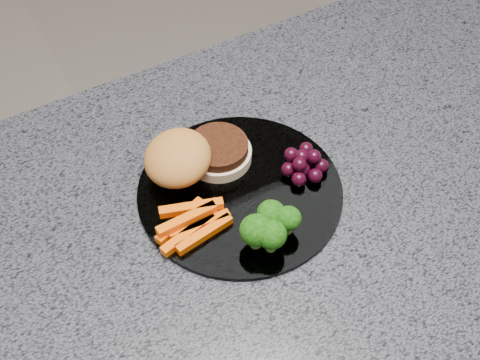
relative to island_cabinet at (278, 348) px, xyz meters
name	(u,v)px	position (x,y,z in m)	size (l,w,h in m)	color
island_cabinet	(278,348)	(0.00, 0.00, 0.00)	(1.20, 0.60, 0.86)	#57311E
countertop	(294,196)	(0.00, 0.00, 0.45)	(1.20, 0.60, 0.04)	#50525B
plate	(240,192)	(-0.07, 0.03, 0.47)	(0.26, 0.26, 0.01)	white
burger	(192,158)	(-0.10, 0.09, 0.50)	(0.17, 0.11, 0.05)	beige
carrot_sticks	(191,222)	(-0.14, 0.00, 0.48)	(0.10, 0.06, 0.02)	#FF5C04
broccoli	(269,226)	(-0.07, -0.06, 0.50)	(0.08, 0.06, 0.05)	#50802E
grape_bunch	(304,163)	(0.02, 0.01, 0.49)	(0.06, 0.06, 0.03)	black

